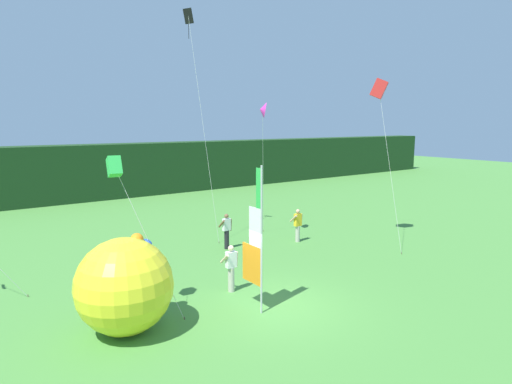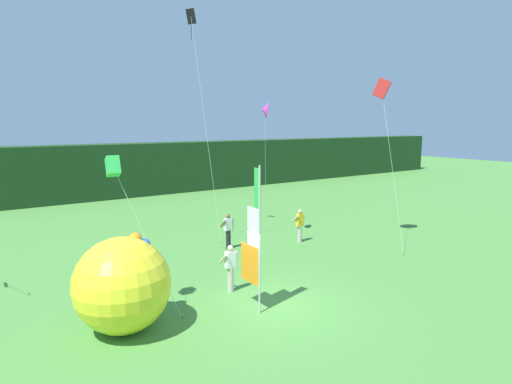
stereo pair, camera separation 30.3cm
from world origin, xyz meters
The scene contains 11 objects.
ground_plane centered at (0.00, 0.00, 0.00)m, with size 120.00×120.00×0.00m, color #478438.
distant_treeline centered at (0.00, 23.67, 2.08)m, with size 80.00×2.40×4.16m, color #193819.
banner_flag centered at (-0.68, 0.23, 2.18)m, with size 0.06×1.03×4.55m.
person_near_banner centered at (5.60, 5.41, 0.87)m, with size 0.55×0.48×1.63m.
person_mid_field centered at (2.14, 6.42, 0.88)m, with size 0.55×0.48×1.65m.
person_far_left centered at (-0.49, 1.94, 0.88)m, with size 0.55×0.48×1.65m.
inflatable_balloon centered at (-4.46, 1.17, 1.35)m, with size 2.68×2.68×2.68m.
kite_green_box_0 centered at (-4.24, 2.16, 4.52)m, with size 1.67×1.55×4.87m.
kite_magenta_delta_2 centered at (4.46, 6.77, 6.36)m, with size 1.44×1.73×6.78m.
kite_red_box_3 centered at (8.68, 3.32, 7.33)m, with size 1.18×2.70×7.83m.
kite_black_diamond_4 centered at (2.01, 9.20, 9.73)m, with size 0.58×2.22×11.14m.
Camera 1 is at (-8.24, -10.20, 5.78)m, focal length 30.63 mm.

